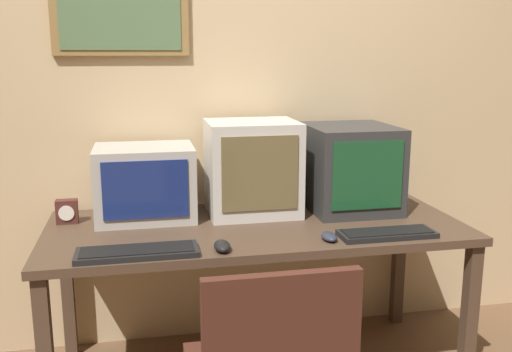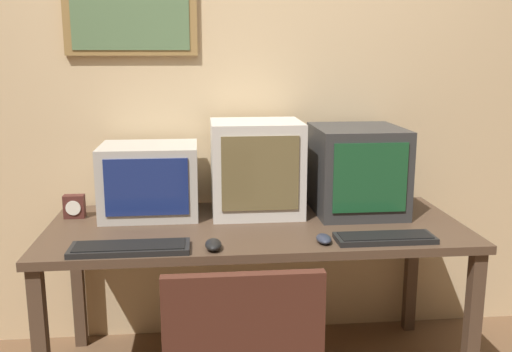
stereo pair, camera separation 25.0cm
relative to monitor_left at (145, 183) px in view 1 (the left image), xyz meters
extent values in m
cube|color=#D1B284|center=(0.48, 0.26, 0.40)|extent=(8.00, 0.05, 2.60)
cube|color=olive|center=(-0.08, 0.22, 0.75)|extent=(0.63, 0.02, 0.37)
cube|color=#56754C|center=(-0.08, 0.21, 0.75)|extent=(0.55, 0.01, 0.32)
cube|color=#4C3828|center=(0.48, -0.20, -0.19)|extent=(1.84, 0.79, 0.04)
cube|color=#4C3828|center=(1.35, -0.54, -0.55)|extent=(0.06, 0.06, 0.69)
cube|color=#4C3828|center=(-0.39, 0.15, -0.55)|extent=(0.06, 0.06, 0.69)
cube|color=#4C3828|center=(1.35, 0.15, -0.55)|extent=(0.06, 0.06, 0.69)
cube|color=#B7B2A8|center=(0.00, 0.00, 0.00)|extent=(0.44, 0.34, 0.33)
cube|color=navy|center=(0.00, -0.17, 0.01)|extent=(0.36, 0.01, 0.25)
cube|color=beige|center=(0.50, -0.01, 0.05)|extent=(0.42, 0.35, 0.44)
cube|color=brown|center=(0.50, -0.19, 0.06)|extent=(0.34, 0.01, 0.33)
cube|color=#333333|center=(0.98, -0.03, 0.04)|extent=(0.40, 0.44, 0.41)
cube|color=#194C28|center=(0.98, -0.25, 0.04)|extent=(0.33, 0.01, 0.31)
cube|color=black|center=(-0.04, -0.50, -0.16)|extent=(0.46, 0.16, 0.02)
cube|color=black|center=(-0.04, -0.50, -0.14)|extent=(0.42, 0.13, 0.00)
cube|color=black|center=(0.98, -0.48, -0.16)|extent=(0.40, 0.14, 0.02)
cube|color=black|center=(0.98, -0.48, -0.14)|extent=(0.37, 0.12, 0.00)
ellipsoid|color=black|center=(0.28, -0.52, -0.15)|extent=(0.06, 0.11, 0.04)
ellipsoid|color=#282D3D|center=(0.72, -0.48, -0.15)|extent=(0.06, 0.10, 0.03)
cube|color=#4C231E|center=(-0.35, -0.01, -0.11)|extent=(0.09, 0.05, 0.11)
cylinder|color=white|center=(-0.35, -0.04, -0.11)|extent=(0.07, 0.00, 0.07)
cube|color=#472319|center=(0.34, -1.21, -0.20)|extent=(0.44, 0.04, 0.42)
camera|label=1|loc=(-0.01, -2.59, 0.58)|focal=40.00mm
camera|label=2|loc=(0.23, -2.63, 0.58)|focal=40.00mm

